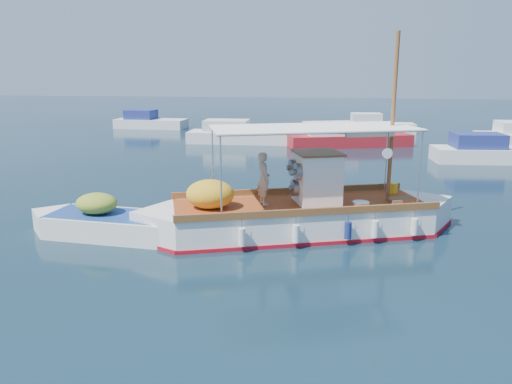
# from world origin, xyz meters

# --- Properties ---
(ground) EXTENTS (160.00, 160.00, 0.00)m
(ground) POSITION_xyz_m (0.00, 0.00, 0.00)
(ground) COLOR black
(ground) RESTS_ON ground
(fishing_caique) EXTENTS (9.91, 5.22, 6.40)m
(fishing_caique) POSITION_xyz_m (0.29, 0.66, 0.56)
(fishing_caique) COLOR white
(fishing_caique) RESTS_ON ground
(dinghy) EXTENTS (6.26, 2.12, 1.53)m
(dinghy) POSITION_xyz_m (-5.17, -0.56, 0.32)
(dinghy) COLOR white
(dinghy) RESTS_ON ground
(bg_boat_nw) EXTENTS (7.73, 2.56, 1.80)m
(bg_boat_nw) POSITION_xyz_m (-5.26, 20.23, 0.49)
(bg_boat_nw) COLOR silver
(bg_boat_nw) RESTS_ON ground
(bg_boat_n) EXTENTS (8.78, 5.24, 1.80)m
(bg_boat_n) POSITION_xyz_m (2.08, 19.90, 0.49)
(bg_boat_n) COLOR maroon
(bg_boat_n) RESTS_ON ground
(bg_boat_ne) EXTENTS (6.85, 2.74, 1.80)m
(bg_boat_ne) POSITION_xyz_m (10.13, 14.86, 0.49)
(bg_boat_ne) COLOR silver
(bg_boat_ne) RESTS_ON ground
(bg_boat_far_w) EXTENTS (6.31, 2.59, 1.80)m
(bg_boat_far_w) POSITION_xyz_m (-14.87, 28.02, 0.49)
(bg_boat_far_w) COLOR silver
(bg_boat_far_w) RESTS_ON ground
(bg_boat_far_n) EXTENTS (6.09, 2.43, 1.80)m
(bg_boat_far_n) POSITION_xyz_m (4.69, 27.46, 0.49)
(bg_boat_far_n) COLOR silver
(bg_boat_far_n) RESTS_ON ground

